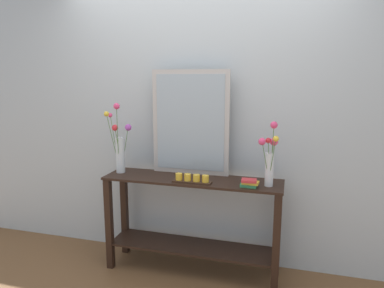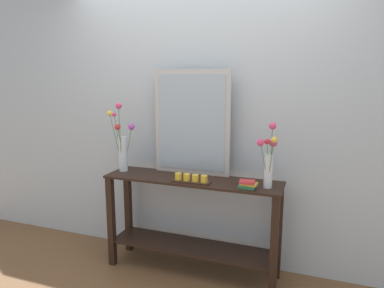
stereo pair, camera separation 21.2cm
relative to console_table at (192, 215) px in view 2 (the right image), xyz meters
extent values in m
cube|color=brown|center=(0.00, 0.00, -0.52)|extent=(7.00, 6.00, 0.02)
cube|color=#B2BCC1|center=(0.00, 0.31, 0.84)|extent=(6.40, 0.08, 2.70)
cube|color=black|center=(0.00, 0.00, 0.32)|extent=(1.50, 0.37, 0.02)
cube|color=black|center=(0.00, 0.00, -0.29)|extent=(1.44, 0.33, 0.02)
cube|color=black|center=(-0.71, -0.15, -0.10)|extent=(0.06, 0.06, 0.82)
cube|color=black|center=(0.71, -0.15, -0.10)|extent=(0.06, 0.06, 0.82)
cube|color=black|center=(-0.71, 0.15, -0.10)|extent=(0.06, 0.06, 0.82)
cube|color=black|center=(0.71, 0.15, -0.10)|extent=(0.06, 0.06, 0.82)
cube|color=#B7B2AD|center=(-0.06, 0.16, 0.78)|extent=(0.68, 0.03, 0.90)
cube|color=#9EADB7|center=(-0.06, 0.14, 0.78)|extent=(0.60, 0.00, 0.82)
cylinder|color=silver|center=(-0.67, 0.02, 0.48)|extent=(0.08, 0.08, 0.32)
cylinder|color=#4C753D|center=(-0.73, 0.05, 0.59)|extent=(0.10, 0.06, 0.49)
sphere|color=#EA4275|center=(-0.78, 0.08, 0.83)|extent=(0.04, 0.04, 0.04)
cylinder|color=#4C753D|center=(-0.65, -0.04, 0.64)|extent=(0.07, 0.12, 0.58)
sphere|color=#EA4275|center=(-0.62, -0.10, 0.93)|extent=(0.05, 0.05, 0.05)
cylinder|color=#4C753D|center=(-0.71, -0.02, 0.60)|extent=(0.08, 0.06, 0.51)
sphere|color=yellow|center=(-0.75, -0.04, 0.85)|extent=(0.04, 0.04, 0.04)
cylinder|color=#4C753D|center=(-0.67, -0.01, 0.54)|extent=(0.02, 0.08, 0.39)
sphere|color=red|center=(-0.67, -0.05, 0.74)|extent=(0.05, 0.05, 0.05)
cylinder|color=#4C753D|center=(-0.64, 0.06, 0.54)|extent=(0.04, 0.09, 0.38)
sphere|color=#B24CB7|center=(-0.62, 0.10, 0.72)|extent=(0.06, 0.06, 0.06)
cylinder|color=silver|center=(0.63, -0.03, 0.46)|extent=(0.07, 0.07, 0.26)
cylinder|color=#4C753D|center=(0.65, -0.07, 0.53)|extent=(0.05, 0.06, 0.37)
sphere|color=yellow|center=(0.67, -0.10, 0.71)|extent=(0.04, 0.04, 0.04)
cylinder|color=#4C753D|center=(0.61, -0.07, 0.52)|extent=(0.07, 0.07, 0.34)
sphere|color=#EA4275|center=(0.57, -0.10, 0.69)|extent=(0.05, 0.05, 0.05)
cylinder|color=#4C753D|center=(0.65, -0.06, 0.58)|extent=(0.02, 0.04, 0.47)
sphere|color=#EA4275|center=(0.65, -0.07, 0.81)|extent=(0.05, 0.05, 0.05)
cylinder|color=#4C753D|center=(0.64, -0.02, 0.51)|extent=(0.04, 0.01, 0.33)
sphere|color=#EA4275|center=(0.66, -0.02, 0.68)|extent=(0.06, 0.06, 0.06)
cylinder|color=#4C753D|center=(0.63, -0.04, 0.52)|extent=(0.03, 0.03, 0.35)
sphere|color=red|center=(0.62, -0.06, 0.69)|extent=(0.04, 0.04, 0.04)
cube|color=#382316|center=(0.03, -0.10, 0.33)|extent=(0.32, 0.09, 0.01)
cylinder|color=gold|center=(-0.08, -0.10, 0.37)|extent=(0.06, 0.06, 0.05)
cylinder|color=gold|center=(-0.01, -0.10, 0.37)|extent=(0.06, 0.06, 0.05)
cylinder|color=gold|center=(0.07, -0.10, 0.37)|extent=(0.06, 0.06, 0.05)
cylinder|color=gold|center=(0.14, -0.10, 0.37)|extent=(0.06, 0.06, 0.05)
cube|color=#388E56|center=(0.48, -0.10, 0.34)|extent=(0.12, 0.08, 0.02)
cube|color=gold|center=(0.50, -0.10, 0.36)|extent=(0.13, 0.10, 0.02)
cube|color=#C63338|center=(0.49, -0.11, 0.38)|extent=(0.12, 0.09, 0.02)
camera|label=1|loc=(0.77, -2.71, 1.16)|focal=32.54mm
camera|label=2|loc=(0.97, -2.64, 1.16)|focal=32.54mm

